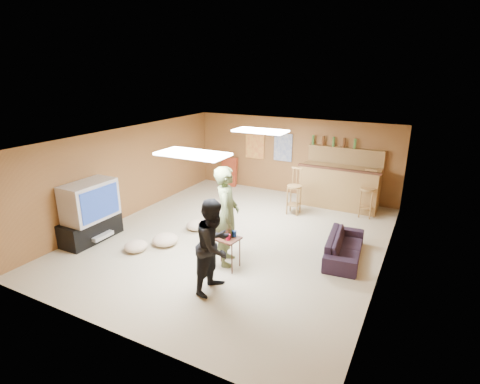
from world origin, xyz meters
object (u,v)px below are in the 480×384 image
at_px(tv_body, 90,201).
at_px(sofa, 345,247).
at_px(person_olive, 227,216).
at_px(tray_table, 226,253).
at_px(person_black, 214,246).
at_px(bar_counter, 339,187).

height_order(tv_body, sofa, tv_body).
bearing_deg(tv_body, person_olive, 9.39).
bearing_deg(tray_table, tv_body, -174.39).
height_order(person_olive, tray_table, person_olive).
relative_size(person_olive, person_black, 1.18).
bearing_deg(tray_table, sofa, 37.20).
bearing_deg(sofa, tray_table, 121.02).
distance_m(tv_body, sofa, 5.27).
xyz_separation_m(bar_counter, tray_table, (-1.05, -4.15, -0.24)).
distance_m(person_black, sofa, 2.74).
bearing_deg(sofa, bar_counter, 9.89).
bearing_deg(person_olive, tv_body, 74.42).
bearing_deg(tv_body, bar_counter, 47.00).
xyz_separation_m(tv_body, bar_counter, (4.15, 4.45, -0.35)).
xyz_separation_m(bar_counter, person_black, (-0.87, -4.85, 0.25)).
relative_size(bar_counter, person_black, 1.25).
xyz_separation_m(tv_body, tray_table, (3.10, 0.30, -0.59)).
xyz_separation_m(bar_counter, sofa, (0.79, -2.75, -0.32)).
bearing_deg(bar_counter, sofa, -73.93).
bearing_deg(person_olive, bar_counter, -41.12).
height_order(bar_counter, tray_table, bar_counter).
height_order(bar_counter, person_olive, person_olive).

